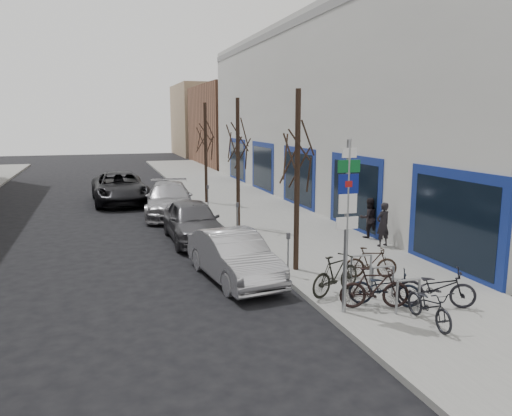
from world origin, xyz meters
TOP-DOWN VIEW (x-y plane):
  - ground at (0.00, 0.00)m, footprint 120.00×120.00m
  - sidewalk_east at (4.50, 10.00)m, footprint 5.00×70.00m
  - commercial_building at (17.00, 16.00)m, footprint 20.00×32.00m
  - brick_building_far at (13.00, 40.00)m, footprint 12.00×14.00m
  - tan_building_far at (13.50, 55.00)m, footprint 13.00×12.00m
  - highway_sign_pole at (2.40, -0.01)m, footprint 0.55×0.10m
  - bike_rack at (3.80, 0.60)m, footprint 0.66×2.26m
  - tree_near at (2.60, 3.50)m, footprint 1.80×1.80m
  - tree_mid at (2.60, 10.00)m, footprint 1.80×1.80m
  - tree_far at (2.60, 16.50)m, footprint 1.80×1.80m
  - meter_front at (2.15, 3.00)m, footprint 0.10×0.08m
  - meter_mid at (2.15, 8.50)m, footprint 0.10×0.08m
  - meter_back at (2.15, 14.00)m, footprint 0.10×0.08m
  - bike_near_left at (3.87, -1.21)m, footprint 0.55×1.64m
  - bike_near_right at (3.20, -0.00)m, footprint 1.78×0.96m
  - bike_mid_curb at (3.52, 0.07)m, footprint 1.75×1.30m
  - bike_mid_inner at (2.76, 1.17)m, footprint 1.84×1.18m
  - bike_far_curb at (4.71, -0.34)m, footprint 1.86×1.40m
  - bike_far_inner at (4.33, 2.08)m, footprint 1.58×0.90m
  - parked_car_front at (0.66, 3.52)m, footprint 2.05×4.47m
  - parked_car_mid at (0.39, 8.60)m, footprint 1.91×4.64m
  - parked_car_back at (0.23, 13.95)m, footprint 2.93×5.71m
  - lane_car at (-1.89, 18.59)m, footprint 3.07×6.24m
  - pedestrian_near at (6.61, 5.17)m, footprint 0.65×0.51m
  - pedestrian_far at (6.80, 6.49)m, footprint 0.59×0.42m

SIDE VIEW (x-z plane):
  - ground at x=0.00m, z-range 0.00..0.00m
  - sidewalk_east at x=4.50m, z-range 0.00..0.15m
  - bike_far_inner at x=4.33m, z-range 0.15..1.07m
  - bike_near_left at x=3.87m, z-range 0.15..1.14m
  - bike_rack at x=3.80m, z-range 0.24..1.07m
  - bike_near_right at x=3.20m, z-range 0.15..1.18m
  - bike_mid_curb at x=3.52m, z-range 0.15..1.20m
  - bike_mid_inner at x=2.76m, z-range 0.15..1.23m
  - bike_far_curb at x=4.71m, z-range 0.15..1.27m
  - parked_car_front at x=0.66m, z-range 0.00..1.42m
  - parked_car_mid at x=0.39m, z-range 0.00..1.57m
  - parked_car_back at x=0.23m, z-range 0.00..1.59m
  - lane_car at x=-1.89m, z-range 0.00..1.71m
  - meter_front at x=2.15m, z-range 0.28..1.55m
  - meter_mid at x=2.15m, z-range 0.28..1.55m
  - meter_back at x=2.15m, z-range 0.28..1.55m
  - pedestrian_far at x=6.80m, z-range 0.15..1.70m
  - pedestrian_near at x=6.61m, z-range 0.15..1.73m
  - highway_sign_pole at x=2.40m, z-range 0.36..4.56m
  - brick_building_far at x=13.00m, z-range 0.00..8.00m
  - tree_near at x=2.60m, z-range 1.35..6.85m
  - tree_mid at x=2.60m, z-range 1.35..6.85m
  - tree_far at x=2.60m, z-range 1.35..6.85m
  - tan_building_far at x=13.50m, z-range 0.00..9.00m
  - commercial_building at x=17.00m, z-range 0.00..10.00m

